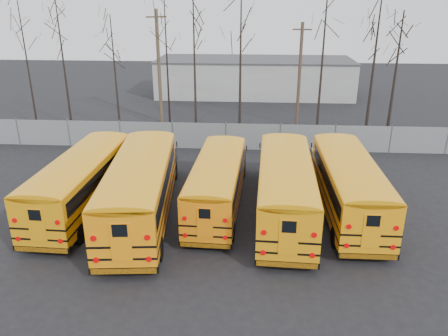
# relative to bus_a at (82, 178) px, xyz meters

# --- Properties ---
(ground) EXTENTS (120.00, 120.00, 0.00)m
(ground) POSITION_rel_bus_a_xyz_m (6.89, -1.56, -1.81)
(ground) COLOR black
(ground) RESTS_ON ground
(fence) EXTENTS (40.00, 0.04, 2.00)m
(fence) POSITION_rel_bus_a_xyz_m (6.89, 10.44, -0.81)
(fence) COLOR gray
(fence) RESTS_ON ground
(distant_building) EXTENTS (22.00, 8.00, 4.00)m
(distant_building) POSITION_rel_bus_a_xyz_m (8.89, 30.44, 0.19)
(distant_building) COLOR #BBBCB6
(distant_building) RESTS_ON ground
(bus_a) EXTENTS (2.86, 11.10, 3.09)m
(bus_a) POSITION_rel_bus_a_xyz_m (0.00, 0.00, 0.00)
(bus_a) COLOR black
(bus_a) RESTS_ON ground
(bus_b) EXTENTS (3.94, 12.20, 3.36)m
(bus_b) POSITION_rel_bus_a_xyz_m (3.36, -0.95, 0.16)
(bus_b) COLOR black
(bus_b) RESTS_ON ground
(bus_c) EXTENTS (2.78, 10.40, 2.89)m
(bus_c) POSITION_rel_bus_a_xyz_m (7.09, 0.56, -0.12)
(bus_c) COLOR black
(bus_c) RESTS_ON ground
(bus_d) EXTENTS (3.05, 11.58, 3.22)m
(bus_d) POSITION_rel_bus_a_xyz_m (10.58, -0.24, 0.08)
(bus_d) COLOR black
(bus_d) RESTS_ON ground
(bus_e) EXTENTS (2.59, 11.12, 3.11)m
(bus_e) POSITION_rel_bus_a_xyz_m (13.85, 0.46, 0.01)
(bus_e) COLOR black
(bus_e) RESTS_ON ground
(utility_pole_left) EXTENTS (1.65, 0.80, 9.77)m
(utility_pole_left) POSITION_rel_bus_a_xyz_m (0.55, 17.66, 3.21)
(utility_pole_left) COLOR brown
(utility_pole_left) RESTS_ON ground
(utility_pole_right) EXTENTS (1.56, 0.29, 8.78)m
(utility_pole_right) POSITION_rel_bus_a_xyz_m (12.71, 17.12, 2.70)
(utility_pole_right) COLOR #4E392C
(utility_pole_right) RESTS_ON ground
(tree_0) EXTENTS (0.26, 0.26, 11.13)m
(tree_0) POSITION_rel_bus_a_xyz_m (-10.52, 16.16, 3.76)
(tree_0) COLOR black
(tree_0) RESTS_ON ground
(tree_1) EXTENTS (0.26, 0.26, 10.52)m
(tree_1) POSITION_rel_bus_a_xyz_m (-7.06, 15.55, 3.45)
(tree_1) COLOR black
(tree_1) RESTS_ON ground
(tree_2) EXTENTS (0.26, 0.26, 9.42)m
(tree_2) POSITION_rel_bus_a_xyz_m (-2.39, 14.46, 2.90)
(tree_2) COLOR black
(tree_2) RESTS_ON ground
(tree_3) EXTENTS (0.26, 0.26, 11.60)m
(tree_3) POSITION_rel_bus_a_xyz_m (1.68, 15.65, 3.99)
(tree_3) COLOR black
(tree_3) RESTS_ON ground
(tree_4) EXTENTS (0.26, 0.26, 11.45)m
(tree_4) POSITION_rel_bus_a_xyz_m (4.31, 13.09, 3.92)
(tree_4) COLOR black
(tree_4) RESTS_ON ground
(tree_5) EXTENTS (0.26, 0.26, 11.77)m
(tree_5) POSITION_rel_bus_a_xyz_m (7.77, 14.46, 4.08)
(tree_5) COLOR black
(tree_5) RESTS_ON ground
(tree_6) EXTENTS (0.26, 0.26, 12.66)m
(tree_6) POSITION_rel_bus_a_xyz_m (13.89, 12.85, 4.52)
(tree_6) COLOR black
(tree_6) RESTS_ON ground
(tree_7) EXTENTS (0.26, 0.26, 10.84)m
(tree_7) POSITION_rel_bus_a_xyz_m (17.94, 13.87, 3.61)
(tree_7) COLOR black
(tree_7) RESTS_ON ground
(tree_8) EXTENTS (0.26, 0.26, 9.77)m
(tree_8) POSITION_rel_bus_a_xyz_m (19.94, 14.83, 3.08)
(tree_8) COLOR black
(tree_8) RESTS_ON ground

